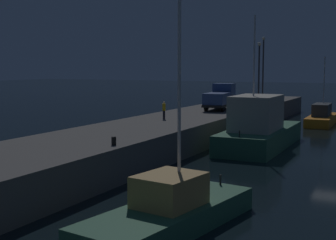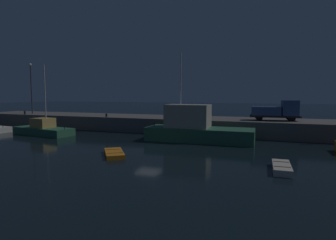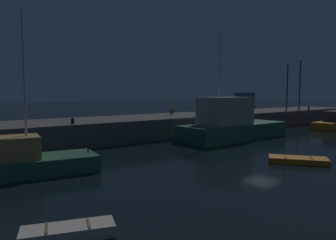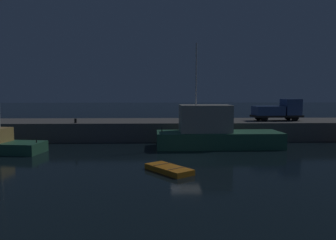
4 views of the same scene
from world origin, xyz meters
The scene contains 11 objects.
ground_plane centered at (0.00, 0.00, 0.00)m, with size 320.00×320.00×0.00m, color black.
pier_quay centered at (0.00, 13.71, 1.08)m, with size 76.00×7.92×2.16m.
fishing_boat_white centered at (-17.86, 3.99, 0.78)m, with size 9.71×4.43×9.63m.
fishing_boat_orange centered at (3.41, 6.28, 1.58)m, with size 12.80×4.42×10.61m.
dinghy_orange_near centered at (12.68, -4.38, 0.24)m, with size 1.33×3.56×0.53m.
rowboat_white_mid centered at (-1.57, -4.12, 0.19)m, with size 3.54×4.02×0.43m.
lamp_post_west centered at (-28.39, 12.27, 7.33)m, with size 0.44×0.44×8.96m.
utility_truck centered at (12.70, 13.12, 3.45)m, with size 6.38×2.70×2.69m.
dockworker centered at (1.86, 14.24, 3.05)m, with size 0.41×0.33×1.55m.
bollard_west centered at (-28.15, 10.41, 2.46)m, with size 0.28×0.28×0.60m, color black.
bollard_central centered at (-11.80, 10.58, 2.42)m, with size 0.28×0.28×0.51m, color black.
Camera 2 is at (11.63, -25.74, 5.58)m, focal length 29.37 mm.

